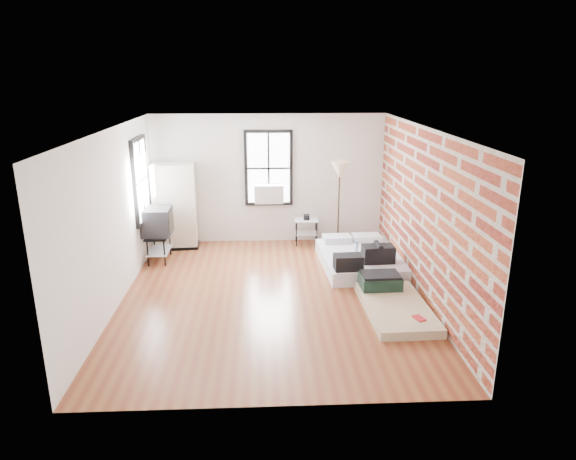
{
  "coord_description": "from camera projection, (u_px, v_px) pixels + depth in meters",
  "views": [
    {
      "loc": [
        -0.11,
        -7.98,
        3.65
      ],
      "look_at": [
        0.29,
        0.3,
        1.08
      ],
      "focal_mm": 32.0,
      "sensor_mm": 36.0,
      "label": 1
    }
  ],
  "objects": [
    {
      "name": "mattress_bare",
      "position": [
        392.0,
        301.0,
        8.22
      ],
      "size": [
        1.01,
        1.84,
        0.39
      ],
      "rotation": [
        0.0,
        0.0,
        0.03
      ],
      "color": "beige",
      "rests_on": "ground"
    },
    {
      "name": "floor_lamp",
      "position": [
        340.0,
        173.0,
        10.82
      ],
      "size": [
        0.39,
        0.39,
        1.84
      ],
      "color": "black",
      "rests_on": "ground"
    },
    {
      "name": "side_table",
      "position": [
        306.0,
        224.0,
        11.2
      ],
      "size": [
        0.51,
        0.41,
        0.66
      ],
      "rotation": [
        0.0,
        0.0,
        -0.03
      ],
      "color": "black",
      "rests_on": "ground"
    },
    {
      "name": "wardrobe",
      "position": [
        175.0,
        207.0,
        10.86
      ],
      "size": [
        0.95,
        0.58,
        1.81
      ],
      "rotation": [
        0.0,
        0.0,
        0.06
      ],
      "color": "black",
      "rests_on": "ground"
    },
    {
      "name": "tv_stand",
      "position": [
        158.0,
        223.0,
        10.11
      ],
      "size": [
        0.54,
        0.77,
        1.08
      ],
      "rotation": [
        0.0,
        0.0,
        0.0
      ],
      "color": "black",
      "rests_on": "ground"
    },
    {
      "name": "ground",
      "position": [
        272.0,
        296.0,
        8.69
      ],
      "size": [
        6.0,
        6.0,
        0.0
      ],
      "primitive_type": "plane",
      "color": "brown",
      "rests_on": "ground"
    },
    {
      "name": "room_shell",
      "position": [
        284.0,
        191.0,
        8.54
      ],
      "size": [
        5.02,
        6.02,
        2.8
      ],
      "color": "silver",
      "rests_on": "ground"
    },
    {
      "name": "mattress_main",
      "position": [
        360.0,
        258.0,
        9.95
      ],
      "size": [
        1.57,
        2.06,
        0.64
      ],
      "rotation": [
        0.0,
        0.0,
        0.05
      ],
      "color": "white",
      "rests_on": "ground"
    }
  ]
}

